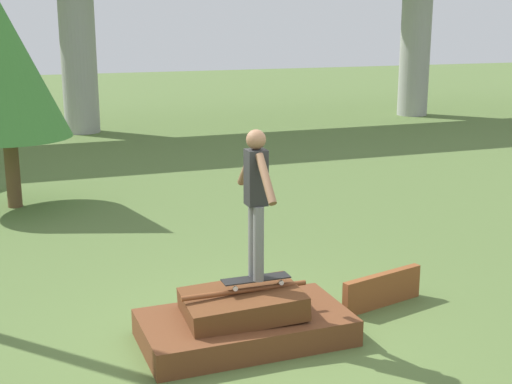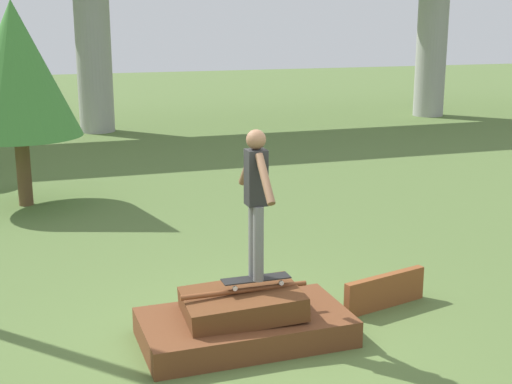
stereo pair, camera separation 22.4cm
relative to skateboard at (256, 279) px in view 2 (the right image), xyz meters
The scene contains 6 objects.
ground_plane 0.72m from the skateboard, 164.65° to the right, with size 80.00×80.00×0.00m, color #567038.
scrap_pile 0.50m from the skateboard, 166.68° to the right, with size 2.38×1.30×0.63m.
scrap_plank_loose 1.91m from the skateboard, ahead, with size 1.24×0.42×0.43m.
skateboard is the anchor object (origin of this frame).
skater 1.00m from the skateboard, 90.00° to the left, with size 0.22×1.10×1.70m.
tree_behind_left 7.70m from the skateboard, 109.22° to the left, with size 2.36×2.36×3.92m.
Camera 2 is at (-2.22, -7.20, 3.62)m, focal length 50.00 mm.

